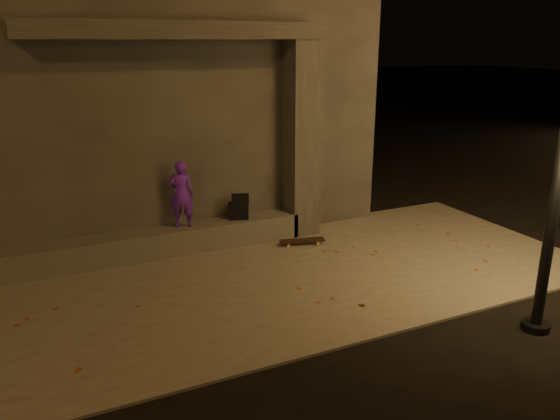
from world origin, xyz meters
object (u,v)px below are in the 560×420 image
column (302,140)px  skateboard (302,241)px  backpack (238,210)px  skateboarder (181,194)px

column → skateboard: (-0.31, -0.65, -1.73)m
skateboard → backpack: bearing=160.3°
backpack → skateboarder: bearing=-161.9°
column → skateboard: size_ratio=4.21×
column → skateboarder: size_ratio=3.04×
column → skateboard: 1.87m
skateboarder → skateboard: size_ratio=1.39×
backpack → skateboard: bearing=-15.4°
skateboard → column: bearing=78.6°
skateboarder → skateboard: skateboarder is taller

